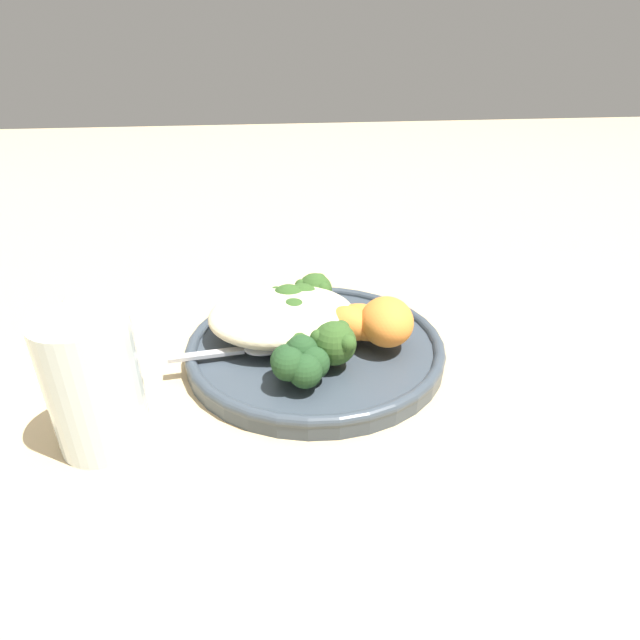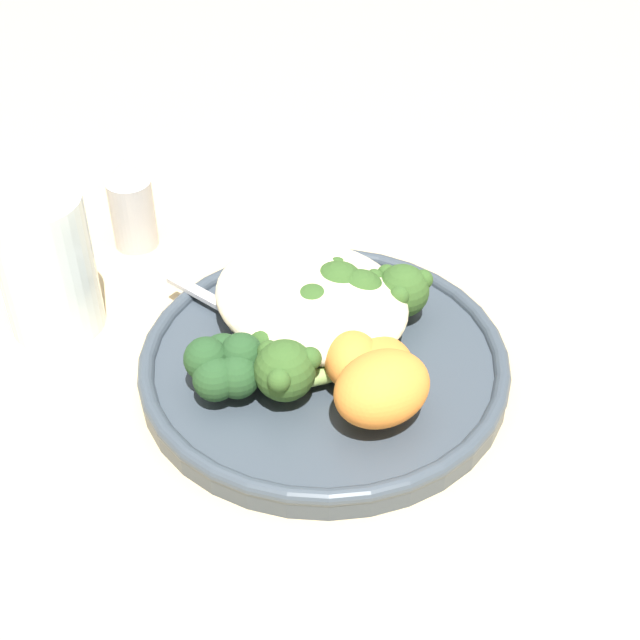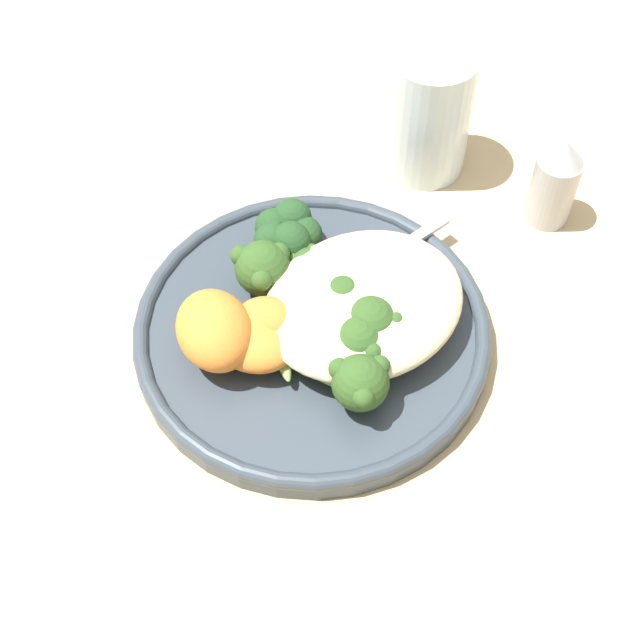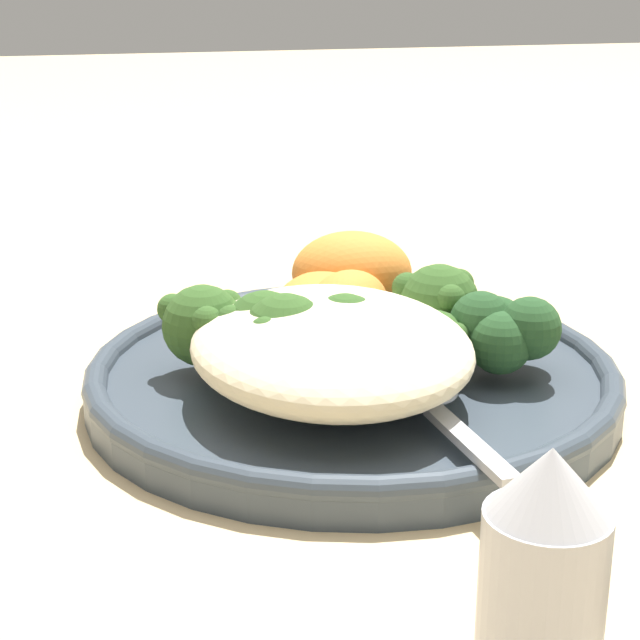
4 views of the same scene
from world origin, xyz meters
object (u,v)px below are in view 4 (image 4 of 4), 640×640
object	(u,v)px
sweet_potato_chunk_1	(331,299)
sweet_potato_chunk_2	(349,304)
broccoli_stalk_0	(216,325)
kale_tuft	(506,330)
quinoa_mound	(331,347)
spoon	(433,398)
broccoli_stalk_2	(289,337)
sweet_potato_chunk_0	(357,273)
broccoli_stalk_3	(340,334)
salt_shaker	(543,579)
broccoli_stalk_5	(398,335)
plate	(352,378)
broccoli_stalk_6	(424,306)
broccoli_stalk_1	(271,332)
broccoli_stalk_4	(378,340)

from	to	relation	value
sweet_potato_chunk_1	sweet_potato_chunk_2	size ratio (longest dim) A/B	1.33
broccoli_stalk_0	sweet_potato_chunk_2	world-z (taller)	broccoli_stalk_0
sweet_potato_chunk_2	kale_tuft	size ratio (longest dim) A/B	0.89
sweet_potato_chunk_2	quinoa_mound	bearing A→B (deg)	157.87
quinoa_mound	spoon	world-z (taller)	quinoa_mound
broccoli_stalk_2	sweet_potato_chunk_0	size ratio (longest dim) A/B	1.40
broccoli_stalk_2	kale_tuft	size ratio (longest dim) A/B	1.72
broccoli_stalk_3	sweet_potato_chunk_2	xyz separation A→B (m)	(0.05, -0.02, -0.00)
broccoli_stalk_0	sweet_potato_chunk_1	xyz separation A→B (m)	(0.04, -0.07, -0.00)
broccoli_stalk_0	broccoli_stalk_3	bearing A→B (deg)	132.96
kale_tuft	spoon	distance (m)	0.07
broccoli_stalk_0	salt_shaker	xyz separation A→B (m)	(-0.25, -0.06, 0.00)
broccoli_stalk_5	sweet_potato_chunk_2	world-z (taller)	sweet_potato_chunk_2
plate	broccoli_stalk_6	distance (m)	0.05
broccoli_stalk_1	broccoli_stalk_3	bearing A→B (deg)	110.72
quinoa_mound	broccoli_stalk_0	size ratio (longest dim) A/B	1.44
broccoli_stalk_5	salt_shaker	distance (m)	0.23
broccoli_stalk_1	broccoli_stalk_5	world-z (taller)	broccoli_stalk_1
broccoli_stalk_5	broccoli_stalk_2	bearing A→B (deg)	-117.13
broccoli_stalk_4	quinoa_mound	bearing A→B (deg)	-78.20
sweet_potato_chunk_2	kale_tuft	distance (m)	0.09
plate	sweet_potato_chunk_2	distance (m)	0.04
sweet_potato_chunk_1	quinoa_mound	bearing A→B (deg)	165.53
broccoli_stalk_5	salt_shaker	bearing A→B (deg)	-46.80
quinoa_mound	broccoli_stalk_0	xyz separation A→B (m)	(0.05, 0.05, -0.00)
broccoli_stalk_0	salt_shaker	bearing A→B (deg)	81.68
plate	sweet_potato_chunk_2	world-z (taller)	sweet_potato_chunk_2
kale_tuft	broccoli_stalk_0	bearing A→B (deg)	74.21
broccoli_stalk_4	salt_shaker	xyz separation A→B (m)	(-0.22, 0.02, 0.01)
broccoli_stalk_1	broccoli_stalk_5	xyz separation A→B (m)	(-0.00, -0.06, -0.01)
broccoli_stalk_2	salt_shaker	world-z (taller)	salt_shaker
broccoli_stalk_3	salt_shaker	world-z (taller)	salt_shaker
broccoli_stalk_0	sweet_potato_chunk_0	distance (m)	0.10
broccoli_stalk_5	salt_shaker	world-z (taller)	salt_shaker
quinoa_mound	broccoli_stalk_2	world-z (taller)	broccoli_stalk_2
broccoli_stalk_0	broccoli_stalk_4	world-z (taller)	broccoli_stalk_0
sweet_potato_chunk_0	sweet_potato_chunk_2	xyz separation A→B (m)	(-0.04, 0.01, -0.01)
broccoli_stalk_3	broccoli_stalk_1	bearing A→B (deg)	-109.41
sweet_potato_chunk_0	kale_tuft	distance (m)	0.11
broccoli_stalk_0	broccoli_stalk_6	size ratio (longest dim) A/B	0.96
quinoa_mound	broccoli_stalk_4	size ratio (longest dim) A/B	1.64
sweet_potato_chunk_0	spoon	distance (m)	0.14
quinoa_mound	sweet_potato_chunk_1	size ratio (longest dim) A/B	2.37
broccoli_stalk_5	broccoli_stalk_4	bearing A→B (deg)	-99.49
broccoli_stalk_6	sweet_potato_chunk_1	size ratio (longest dim) A/B	1.72
broccoli_stalk_6	sweet_potato_chunk_0	distance (m)	0.06
kale_tuft	salt_shaker	world-z (taller)	salt_shaker
quinoa_mound	sweet_potato_chunk_0	world-z (taller)	sweet_potato_chunk_0
broccoli_stalk_4	broccoli_stalk_5	world-z (taller)	broccoli_stalk_4
quinoa_mound	sweet_potato_chunk_2	world-z (taller)	quinoa_mound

